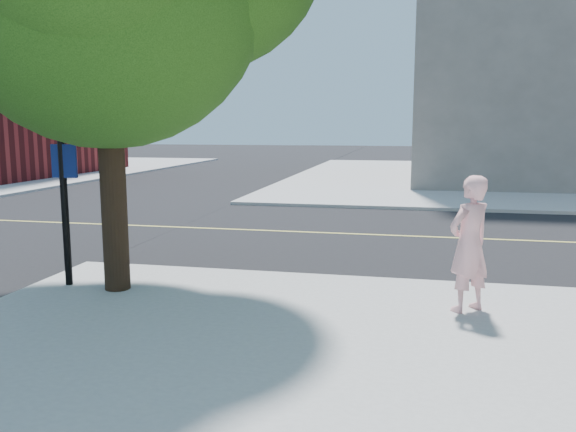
# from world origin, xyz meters

# --- Properties ---
(ground) EXTENTS (140.00, 140.00, 0.00)m
(ground) POSITION_xyz_m (0.00, 0.00, 0.00)
(ground) COLOR black
(ground) RESTS_ON ground
(road_ew) EXTENTS (140.00, 9.00, 0.01)m
(road_ew) POSITION_xyz_m (0.00, 4.50, 0.01)
(road_ew) COLOR black
(road_ew) RESTS_ON ground
(man_on_phone) EXTENTS (0.82, 0.80, 1.90)m
(man_on_phone) POSITION_xyz_m (5.82, -1.57, 1.07)
(man_on_phone) COLOR #FCB2B7
(man_on_phone) RESTS_ON sidewalk_se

